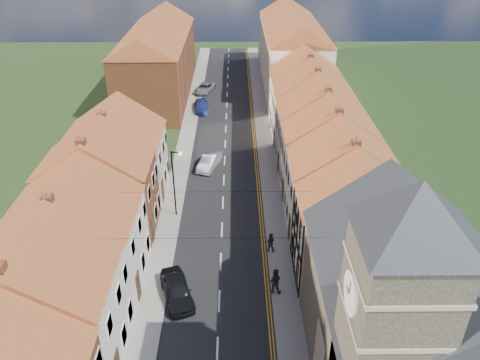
# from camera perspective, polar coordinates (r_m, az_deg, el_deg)

# --- Properties ---
(road) EXTENTS (7.00, 90.00, 0.02)m
(road) POSITION_cam_1_polar(r_m,az_deg,el_deg) (48.30, -1.89, 2.38)
(road) COLOR black
(road) RESTS_ON ground
(pavement_left) EXTENTS (1.80, 90.00, 0.12)m
(pavement_left) POSITION_cam_1_polar(r_m,az_deg,el_deg) (48.58, -7.09, 2.39)
(pavement_left) COLOR gray
(pavement_left) RESTS_ON ground
(pavement_right) EXTENTS (1.80, 90.00, 0.12)m
(pavement_right) POSITION_cam_1_polar(r_m,az_deg,el_deg) (48.37, 3.33, 2.46)
(pavement_right) COLOR gray
(pavement_right) RESTS_ON ground
(church) EXTENTS (11.25, 14.25, 15.20)m
(church) POSITION_cam_1_polar(r_m,az_deg,el_deg) (24.52, 19.85, -14.75)
(church) COLOR #332D24
(church) RESTS_ON ground
(cottage_r_tudor) EXTENTS (8.30, 5.20, 9.00)m
(cottage_r_tudor) POSITION_cam_1_polar(r_m,az_deg,el_deg) (32.21, 14.18, -4.92)
(cottage_r_tudor) COLOR white
(cottage_r_tudor) RESTS_ON ground
(cottage_r_white_near) EXTENTS (8.30, 6.00, 9.00)m
(cottage_r_white_near) POSITION_cam_1_polar(r_m,az_deg,el_deg) (36.63, 12.35, -0.08)
(cottage_r_white_near) COLOR white
(cottage_r_white_near) RESTS_ON ground
(cottage_r_cream_mid) EXTENTS (8.30, 5.20, 9.00)m
(cottage_r_cream_mid) POSITION_cam_1_polar(r_m,az_deg,el_deg) (41.28, 10.88, 3.70)
(cottage_r_cream_mid) COLOR white
(cottage_r_cream_mid) RESTS_ON ground
(cottage_r_pink) EXTENTS (8.30, 6.00, 9.00)m
(cottage_r_pink) POSITION_cam_1_polar(r_m,az_deg,el_deg) (46.09, 9.71, 6.69)
(cottage_r_pink) COLOR #B8A092
(cottage_r_pink) RESTS_ON ground
(cottage_r_white_far) EXTENTS (8.30, 5.20, 9.00)m
(cottage_r_white_far) POSITION_cam_1_polar(r_m,az_deg,el_deg) (51.02, 8.75, 9.11)
(cottage_r_white_far) COLOR #B8A092
(cottage_r_white_far) RESTS_ON ground
(cottage_r_cream_far) EXTENTS (8.30, 6.00, 9.00)m
(cottage_r_cream_far) POSITION_cam_1_polar(r_m,az_deg,el_deg) (56.04, 7.95, 11.09)
(cottage_r_cream_far) COLOR white
(cottage_r_cream_far) RESTS_ON ground
(cottage_l_cream) EXTENTS (8.30, 6.30, 9.10)m
(cottage_l_cream) POSITION_cam_1_polar(r_m,az_deg,el_deg) (27.67, -23.26, -13.37)
(cottage_l_cream) COLOR beige
(cottage_l_cream) RESTS_ON ground
(cottage_l_white) EXTENTS (8.30, 6.90, 8.80)m
(cottage_l_white) POSITION_cam_1_polar(r_m,az_deg,el_deg) (32.35, -19.42, -5.90)
(cottage_l_white) COLOR beige
(cottage_l_white) RESTS_ON ground
(cottage_l_brick_mid) EXTENTS (8.30, 5.70, 9.10)m
(cottage_l_brick_mid) POSITION_cam_1_polar(r_m,az_deg,el_deg) (37.14, -16.85, -0.20)
(cottage_l_brick_mid) COLOR brown
(cottage_l_brick_mid) RESTS_ON ground
(cottage_l_pink) EXTENTS (8.30, 6.30, 8.80)m
(cottage_l_pink) POSITION_cam_1_polar(r_m,az_deg,el_deg) (42.14, -14.92, 3.60)
(cottage_l_pink) COLOR #B8A092
(cottage_l_pink) RESTS_ON ground
(block_right_far) EXTENTS (8.30, 24.20, 10.50)m
(block_right_far) POSITION_cam_1_polar(r_m,az_deg,el_deg) (70.37, 6.31, 15.81)
(block_right_far) COLOR white
(block_right_far) RESTS_ON ground
(block_left_far) EXTENTS (8.30, 24.20, 10.50)m
(block_left_far) POSITION_cam_1_polar(r_m,az_deg,el_deg) (65.89, -10.03, 14.56)
(block_left_far) COLOR brown
(block_left_far) RESTS_ON ground
(lamppost) EXTENTS (0.88, 0.15, 6.00)m
(lamppost) POSITION_cam_1_polar(r_m,az_deg,el_deg) (38.15, -7.98, 0.04)
(lamppost) COLOR black
(lamppost) RESTS_ON pavement_left
(car_near) EXTENTS (2.98, 4.58, 1.45)m
(car_near) POSITION_cam_1_polar(r_m,az_deg,el_deg) (31.93, -7.71, -13.15)
(car_near) COLOR black
(car_near) RESTS_ON ground
(car_mid) EXTENTS (2.53, 4.28, 1.33)m
(car_mid) POSITION_cam_1_polar(r_m,az_deg,el_deg) (46.80, -3.77, 2.27)
(car_mid) COLOR #A5A9AD
(car_mid) RESTS_ON ground
(car_far) EXTENTS (2.15, 4.48, 1.26)m
(car_far) POSITION_cam_1_polar(r_m,az_deg,el_deg) (60.84, -4.71, 8.97)
(car_far) COLOR navy
(car_far) RESTS_ON ground
(car_distant) EXTENTS (3.22, 4.88, 1.25)m
(car_distant) POSITION_cam_1_polar(r_m,az_deg,el_deg) (67.38, -4.35, 11.10)
(car_distant) COLOR #97989E
(car_distant) RESTS_ON ground
(pedestrian_right) EXTENTS (1.04, 0.88, 1.90)m
(pedestrian_right) POSITION_cam_1_polar(r_m,az_deg,el_deg) (31.88, 4.26, -12.15)
(pedestrian_right) COLOR black
(pedestrian_right) RESTS_ON pavement_right
(pedestrian_right_b) EXTENTS (0.86, 0.72, 1.55)m
(pedestrian_right_b) POSITION_cam_1_polar(r_m,az_deg,el_deg) (35.36, 3.71, -7.55)
(pedestrian_right_b) COLOR #2A2422
(pedestrian_right_b) RESTS_ON pavement_right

